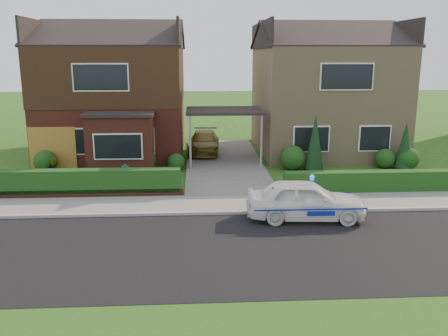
{
  "coord_description": "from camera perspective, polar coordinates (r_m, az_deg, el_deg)",
  "views": [
    {
      "loc": [
        -1.39,
        -12.61,
        5.45
      ],
      "look_at": [
        -0.45,
        3.5,
        1.56
      ],
      "focal_mm": 38.0,
      "sensor_mm": 36.0,
      "label": 1
    }
  ],
  "objects": [
    {
      "name": "potted_plant_b",
      "position": [
        23.17,
        -19.94,
        0.17
      ],
      "size": [
        0.57,
        0.53,
        0.83
      ],
      "primitive_type": "imported",
      "rotation": [
        0.0,
        0.0,
        0.45
      ],
      "color": "gray",
      "rests_on": "ground"
    },
    {
      "name": "house_right",
      "position": [
        27.62,
        11.93,
        9.55
      ],
      "size": [
        7.5,
        8.06,
        7.25
      ],
      "color": "tan",
      "rests_on": "ground"
    },
    {
      "name": "potted_plant_c",
      "position": [
        20.03,
        -6.41,
        -1.16
      ],
      "size": [
        0.61,
        0.61,
        0.79
      ],
      "primitive_type": "imported",
      "rotation": [
        0.0,
        0.0,
        0.99
      ],
      "color": "gray",
      "rests_on": "ground"
    },
    {
      "name": "carport_link",
      "position": [
        23.77,
        0.04,
        6.8
      ],
      "size": [
        3.8,
        3.0,
        2.77
      ],
      "color": "black",
      "rests_on": "ground"
    },
    {
      "name": "kerb",
      "position": [
        16.62,
        1.64,
        -5.38
      ],
      "size": [
        60.0,
        0.16,
        0.12
      ],
      "primitive_type": "cube",
      "color": "#9E9993",
      "rests_on": "ground"
    },
    {
      "name": "sidewalk",
      "position": [
        17.62,
        1.35,
        -4.31
      ],
      "size": [
        60.0,
        2.0,
        0.1
      ],
      "primitive_type": "cube",
      "color": "slate",
      "rests_on": "ground"
    },
    {
      "name": "hedge_right",
      "position": [
        20.1,
        17.78,
        -2.85
      ],
      "size": [
        7.5,
        0.55,
        0.8
      ],
      "primitive_type": "cube",
      "color": "#1B3A12",
      "rests_on": "ground"
    },
    {
      "name": "garage_door",
      "position": [
        24.0,
        -19.89,
        2.17
      ],
      "size": [
        2.2,
        0.1,
        2.1
      ],
      "primitive_type": "cube",
      "color": "olive",
      "rests_on": "ground"
    },
    {
      "name": "dwarf_wall",
      "position": [
        19.19,
        -16.51,
        -2.97
      ],
      "size": [
        7.7,
        0.25,
        0.36
      ],
      "primitive_type": "cube",
      "color": "brown",
      "rests_on": "ground"
    },
    {
      "name": "hedge_left",
      "position": [
        19.38,
        -16.38,
        -3.36
      ],
      "size": [
        7.5,
        0.55,
        0.9
      ],
      "primitive_type": "cube",
      "color": "#1B3A12",
      "rests_on": "ground"
    },
    {
      "name": "potted_plant_a",
      "position": [
        21.57,
        -11.77,
        -0.46
      ],
      "size": [
        0.39,
        0.3,
        0.68
      ],
      "primitive_type": "imported",
      "rotation": [
        0.0,
        0.0,
        0.18
      ],
      "color": "gray",
      "rests_on": "ground"
    },
    {
      "name": "road",
      "position": [
        13.81,
        2.74,
        -9.71
      ],
      "size": [
        60.0,
        6.0,
        0.02
      ],
      "primitive_type": "cube",
      "color": "black",
      "rests_on": "ground"
    },
    {
      "name": "house_left",
      "position": [
        26.93,
        -12.91,
        9.72
      ],
      "size": [
        7.5,
        9.53,
        7.25
      ],
      "color": "brown",
      "rests_on": "ground"
    },
    {
      "name": "conifer_b",
      "position": [
        24.38,
        20.93,
        2.37
      ],
      "size": [
        0.9,
        0.9,
        2.2
      ],
      "primitive_type": "cone",
      "color": "black",
      "rests_on": "ground"
    },
    {
      "name": "shrub_left_near",
      "position": [
        22.8,
        -5.8,
        0.73
      ],
      "size": [
        0.84,
        0.84,
        0.84
      ],
      "primitive_type": "sphere",
      "color": "#1B3A12",
      "rests_on": "ground"
    },
    {
      "name": "shrub_right_near",
      "position": [
        23.0,
        8.25,
        1.23
      ],
      "size": [
        1.2,
        1.2,
        1.2
      ],
      "primitive_type": "sphere",
      "color": "#1B3A12",
      "rests_on": "ground"
    },
    {
      "name": "shrub_left_far",
      "position": [
        23.74,
        -20.68,
        0.73
      ],
      "size": [
        1.08,
        1.08,
        1.08
      ],
      "primitive_type": "sphere",
      "color": "#1B3A12",
      "rests_on": "ground"
    },
    {
      "name": "driveway",
      "position": [
        24.26,
        0.03,
        0.71
      ],
      "size": [
        3.8,
        12.0,
        0.12
      ],
      "primitive_type": "cube",
      "color": "#666059",
      "rests_on": "ground"
    },
    {
      "name": "shrub_right_mid",
      "position": [
        24.46,
        18.82,
        1.09
      ],
      "size": [
        0.96,
        0.96,
        0.96
      ],
      "primitive_type": "sphere",
      "color": "#1B3A12",
      "rests_on": "ground"
    },
    {
      "name": "police_car",
      "position": [
        16.17,
        9.78,
        -3.84
      ],
      "size": [
        3.64,
        4.06,
        1.51
      ],
      "rotation": [
        0.0,
        0.0,
        1.5
      ],
      "color": "white",
      "rests_on": "ground"
    },
    {
      "name": "driveway_car",
      "position": [
        26.27,
        -2.43,
        3.12
      ],
      "size": [
        1.87,
        4.1,
        1.16
      ],
      "primitive_type": "imported",
      "rotation": [
        0.0,
        0.0,
        -0.06
      ],
      "color": "brown",
      "rests_on": "driveway"
    },
    {
      "name": "shrub_left_mid",
      "position": [
        22.58,
        -9.9,
        1.1
      ],
      "size": [
        1.32,
        1.32,
        1.32
      ],
      "primitive_type": "sphere",
      "color": "#1B3A12",
      "rests_on": "ground"
    },
    {
      "name": "shrub_right_far",
      "position": [
        24.57,
        21.25,
        1.09
      ],
      "size": [
        1.08,
        1.08,
        1.08
      ],
      "primitive_type": "sphere",
      "color": "#1B3A12",
      "rests_on": "ground"
    },
    {
      "name": "conifer_a",
      "position": [
        22.9,
        10.86,
        2.86
      ],
      "size": [
        0.9,
        0.9,
        2.6
      ],
      "primitive_type": "cone",
      "color": "black",
      "rests_on": "ground"
    },
    {
      "name": "ground",
      "position": [
        13.81,
        2.74,
        -9.71
      ],
      "size": [
        120.0,
        120.0,
        0.0
      ],
      "primitive_type": "plane",
      "color": "#1B5316",
      "rests_on": "ground"
    }
  ]
}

